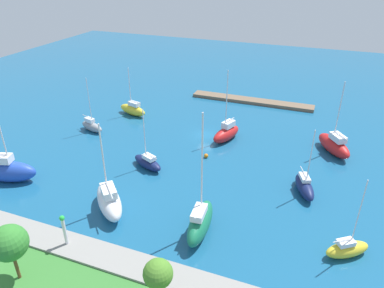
% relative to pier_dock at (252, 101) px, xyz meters
% --- Properties ---
extents(water, '(160.00, 160.00, 0.00)m').
position_rel_pier_dock_xyz_m(water, '(4.17, 19.33, -0.35)').
color(water, '#19567F').
rests_on(water, ground).
extents(pier_dock, '(26.88, 3.02, 0.69)m').
position_rel_pier_dock_xyz_m(pier_dock, '(0.00, 0.00, 0.00)').
color(pier_dock, brown).
rests_on(pier_dock, ground).
extents(breakwater, '(72.35, 3.41, 1.50)m').
position_rel_pier_dock_xyz_m(breakwater, '(4.17, 52.47, 0.40)').
color(breakwater, gray).
rests_on(breakwater, ground).
extents(harbor_beacon, '(0.56, 0.56, 3.73)m').
position_rel_pier_dock_xyz_m(harbor_beacon, '(8.46, 52.47, 3.30)').
color(harbor_beacon, silver).
rests_on(harbor_beacon, breakwater).
extents(park_tree_center, '(3.46, 3.46, 6.16)m').
position_rel_pier_dock_xyz_m(park_tree_center, '(9.96, 57.75, 5.31)').
color(park_tree_center, brown).
rests_on(park_tree_center, shoreline_park).
extents(park_tree_midwest, '(2.65, 2.65, 4.91)m').
position_rel_pier_dock_xyz_m(park_tree_midwest, '(-3.98, 55.40, 4.45)').
color(park_tree_midwest, brown).
rests_on(park_tree_midwest, shoreline_park).
extents(sailboat_yellow_near_pier, '(6.94, 3.64, 9.78)m').
position_rel_pier_dock_xyz_m(sailboat_yellow_near_pier, '(21.16, 15.75, 0.85)').
color(sailboat_yellow_near_pier, yellow).
rests_on(sailboat_yellow_near_pier, water).
extents(sailboat_navy_off_beacon, '(4.00, 6.41, 9.71)m').
position_rel_pier_dock_xyz_m(sailboat_navy_off_beacon, '(-14.36, 31.37, 0.71)').
color(sailboat_navy_off_beacon, '#141E4C').
rests_on(sailboat_navy_off_beacon, water).
extents(sailboat_red_along_channel, '(6.67, 8.02, 12.03)m').
position_rel_pier_dock_xyz_m(sailboat_red_along_channel, '(-17.70, 17.86, 1.10)').
color(sailboat_red_along_channel, red).
rests_on(sailboat_red_along_channel, water).
extents(sailboat_blue_far_south, '(8.37, 5.05, 13.44)m').
position_rel_pier_dock_xyz_m(sailboat_blue_far_south, '(25.63, 43.63, 1.40)').
color(sailboat_blue_far_south, '#2347B2').
rests_on(sailboat_blue_far_south, water).
extents(sailboat_white_lone_north, '(7.44, 7.53, 12.09)m').
position_rel_pier_dock_xyz_m(sailboat_white_lone_north, '(8.33, 44.43, 1.30)').
color(sailboat_white_lone_north, white).
rests_on(sailboat_white_lone_north, water).
extents(sailboat_green_lone_south, '(2.80, 7.89, 15.21)m').
position_rel_pier_dock_xyz_m(sailboat_green_lone_south, '(-3.81, 44.18, 1.35)').
color(sailboat_green_lone_south, '#19724C').
rests_on(sailboat_green_lone_south, water).
extents(sailboat_gray_inner_mooring, '(5.61, 3.09, 10.26)m').
position_rel_pier_dock_xyz_m(sailboat_gray_inner_mooring, '(24.52, 25.20, 0.67)').
color(sailboat_gray_inner_mooring, gray).
rests_on(sailboat_gray_inner_mooring, water).
extents(sailboat_yellow_mid_basin, '(5.20, 4.45, 9.75)m').
position_rel_pier_dock_xyz_m(sailboat_yellow_mid_basin, '(-19.85, 41.80, 0.59)').
color(sailboat_yellow_mid_basin, yellow).
rests_on(sailboat_yellow_mid_basin, water).
extents(sailboat_navy_center_basin, '(6.11, 4.13, 9.62)m').
position_rel_pier_dock_xyz_m(sailboat_navy_center_basin, '(8.75, 33.20, 0.61)').
color(sailboat_navy_center_basin, '#141E4C').
rests_on(sailboat_navy_center_basin, water).
extents(sailboat_red_west_end, '(4.45, 7.18, 12.74)m').
position_rel_pier_dock_xyz_m(sailboat_red_west_end, '(0.12, 19.83, 1.03)').
color(sailboat_red_west_end, red).
rests_on(sailboat_red_west_end, water).
extents(mooring_buoy_orange, '(0.70, 0.70, 0.70)m').
position_rel_pier_dock_xyz_m(mooring_buoy_orange, '(1.37, 27.07, 0.00)').
color(mooring_buoy_orange, orange).
rests_on(mooring_buoy_orange, water).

